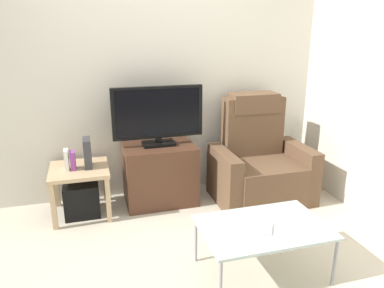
{
  "coord_description": "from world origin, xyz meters",
  "views": [
    {
      "loc": [
        -0.62,
        -2.65,
        1.73
      ],
      "look_at": [
        0.29,
        0.5,
        0.7
      ],
      "focal_mm": 34.57,
      "sensor_mm": 36.0,
      "label": 1
    }
  ],
  "objects_px": {
    "coffee_table": "(263,229)",
    "cell_phone": "(267,229)",
    "book_middle": "(73,160)",
    "tv_stand": "(160,174)",
    "subwoofer_box": "(82,198)",
    "game_console": "(88,153)",
    "side_table": "(80,175)",
    "recliner_armchair": "(259,163)",
    "television": "(158,115)",
    "book_leftmost": "(67,160)"
  },
  "relations": [
    {
      "from": "tv_stand",
      "to": "cell_phone",
      "type": "bearing_deg",
      "value": -71.59
    },
    {
      "from": "side_table",
      "to": "coffee_table",
      "type": "distance_m",
      "value": 1.82
    },
    {
      "from": "subwoofer_box",
      "to": "coffee_table",
      "type": "distance_m",
      "value": 1.83
    },
    {
      "from": "tv_stand",
      "to": "book_middle",
      "type": "height_order",
      "value": "book_middle"
    },
    {
      "from": "book_leftmost",
      "to": "coffee_table",
      "type": "relative_size",
      "value": 0.22
    },
    {
      "from": "tv_stand",
      "to": "game_console",
      "type": "bearing_deg",
      "value": -175.96
    },
    {
      "from": "television",
      "to": "book_leftmost",
      "type": "distance_m",
      "value": 0.95
    },
    {
      "from": "side_table",
      "to": "book_leftmost",
      "type": "bearing_deg",
      "value": -168.69
    },
    {
      "from": "book_leftmost",
      "to": "book_middle",
      "type": "xyz_separation_m",
      "value": [
        0.05,
        0.0,
        -0.01
      ]
    },
    {
      "from": "tv_stand",
      "to": "book_middle",
      "type": "bearing_deg",
      "value": -174.56
    },
    {
      "from": "book_middle",
      "to": "game_console",
      "type": "distance_m",
      "value": 0.15
    },
    {
      "from": "television",
      "to": "recliner_armchair",
      "type": "xyz_separation_m",
      "value": [
        1.03,
        -0.19,
        -0.55
      ]
    },
    {
      "from": "tv_stand",
      "to": "recliner_armchair",
      "type": "xyz_separation_m",
      "value": [
        1.03,
        -0.17,
        0.07
      ]
    },
    {
      "from": "game_console",
      "to": "coffee_table",
      "type": "height_order",
      "value": "game_console"
    },
    {
      "from": "recliner_armchair",
      "to": "book_middle",
      "type": "xyz_separation_m",
      "value": [
        -1.86,
        0.09,
        0.19
      ]
    },
    {
      "from": "coffee_table",
      "to": "cell_phone",
      "type": "height_order",
      "value": "cell_phone"
    },
    {
      "from": "side_table",
      "to": "book_middle",
      "type": "bearing_deg",
      "value": -156.32
    },
    {
      "from": "recliner_armchair",
      "to": "book_leftmost",
      "type": "height_order",
      "value": "recliner_armchair"
    },
    {
      "from": "television",
      "to": "book_middle",
      "type": "bearing_deg",
      "value": -173.26
    },
    {
      "from": "television",
      "to": "subwoofer_box",
      "type": "xyz_separation_m",
      "value": [
        -0.78,
        -0.08,
        -0.76
      ]
    },
    {
      "from": "television",
      "to": "subwoofer_box",
      "type": "height_order",
      "value": "television"
    },
    {
      "from": "side_table",
      "to": "book_leftmost",
      "type": "distance_m",
      "value": 0.2
    },
    {
      "from": "television",
      "to": "book_middle",
      "type": "xyz_separation_m",
      "value": [
        -0.83,
        -0.1,
        -0.36
      ]
    },
    {
      "from": "recliner_armchair",
      "to": "coffee_table",
      "type": "relative_size",
      "value": 1.2
    },
    {
      "from": "cell_phone",
      "to": "television",
      "type": "bearing_deg",
      "value": 137.91
    },
    {
      "from": "television",
      "to": "book_leftmost",
      "type": "xyz_separation_m",
      "value": [
        -0.88,
        -0.1,
        -0.35
      ]
    },
    {
      "from": "coffee_table",
      "to": "tv_stand",
      "type": "bearing_deg",
      "value": 109.06
    },
    {
      "from": "book_leftmost",
      "to": "cell_phone",
      "type": "relative_size",
      "value": 1.3
    },
    {
      "from": "subwoofer_box",
      "to": "game_console",
      "type": "height_order",
      "value": "game_console"
    },
    {
      "from": "television",
      "to": "recliner_armchair",
      "type": "height_order",
      "value": "television"
    },
    {
      "from": "subwoofer_box",
      "to": "cell_phone",
      "type": "distance_m",
      "value": 1.87
    },
    {
      "from": "book_middle",
      "to": "cell_phone",
      "type": "xyz_separation_m",
      "value": [
        1.3,
        -1.35,
        -0.17
      ]
    },
    {
      "from": "game_console",
      "to": "cell_phone",
      "type": "xyz_separation_m",
      "value": [
        1.17,
        -1.38,
        -0.22
      ]
    },
    {
      "from": "book_leftmost",
      "to": "game_console",
      "type": "bearing_deg",
      "value": 8.97
    },
    {
      "from": "recliner_armchair",
      "to": "cell_phone",
      "type": "bearing_deg",
      "value": -110.43
    },
    {
      "from": "side_table",
      "to": "book_middle",
      "type": "height_order",
      "value": "book_middle"
    },
    {
      "from": "book_middle",
      "to": "book_leftmost",
      "type": "bearing_deg",
      "value": 180.0
    },
    {
      "from": "recliner_armchair",
      "to": "book_middle",
      "type": "distance_m",
      "value": 1.87
    },
    {
      "from": "coffee_table",
      "to": "cell_phone",
      "type": "distance_m",
      "value": 0.06
    },
    {
      "from": "side_table",
      "to": "game_console",
      "type": "relative_size",
      "value": 1.96
    },
    {
      "from": "book_leftmost",
      "to": "game_console",
      "type": "height_order",
      "value": "game_console"
    },
    {
      "from": "book_leftmost",
      "to": "coffee_table",
      "type": "xyz_separation_m",
      "value": [
        1.36,
        -1.29,
        -0.21
      ]
    },
    {
      "from": "side_table",
      "to": "recliner_armchair",
      "type": "bearing_deg",
      "value": -3.57
    },
    {
      "from": "tv_stand",
      "to": "game_console",
      "type": "height_order",
      "value": "game_console"
    },
    {
      "from": "side_table",
      "to": "subwoofer_box",
      "type": "height_order",
      "value": "side_table"
    },
    {
      "from": "subwoofer_box",
      "to": "book_middle",
      "type": "bearing_deg",
      "value": -156.32
    },
    {
      "from": "coffee_table",
      "to": "cell_phone",
      "type": "bearing_deg",
      "value": -88.74
    },
    {
      "from": "side_table",
      "to": "coffee_table",
      "type": "height_order",
      "value": "side_table"
    },
    {
      "from": "book_middle",
      "to": "tv_stand",
      "type": "bearing_deg",
      "value": 5.44
    },
    {
      "from": "recliner_armchair",
      "to": "coffee_table",
      "type": "distance_m",
      "value": 1.32
    }
  ]
}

